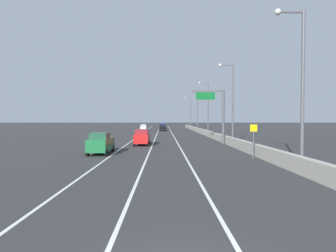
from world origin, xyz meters
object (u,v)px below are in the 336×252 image
at_px(lamp_post_right_near, 299,78).
at_px(car_black_2, 163,127).
at_px(lamp_post_right_fifth, 190,110).
at_px(car_red_3, 142,137).
at_px(car_blue_4, 163,126).
at_px(speed_advisory_sign, 253,139).
at_px(lamp_post_right_fourth, 197,108).
at_px(lamp_post_right_second, 231,98).
at_px(overhead_sign_gantry, 218,110).
at_px(car_green_1, 101,143).
at_px(lamp_post_right_third, 207,105).
at_px(car_silver_0, 144,127).

distance_m(lamp_post_right_near, car_black_2, 59.10).
height_order(lamp_post_right_near, lamp_post_right_fifth, same).
distance_m(car_red_3, car_blue_4, 57.38).
relative_size(car_black_2, car_red_3, 0.87).
bearing_deg(speed_advisory_sign, lamp_post_right_fourth, 88.53).
relative_size(speed_advisory_sign, lamp_post_right_fourth, 0.27).
height_order(lamp_post_right_second, lamp_post_right_fifth, same).
distance_m(overhead_sign_gantry, speed_advisory_sign, 13.83).
bearing_deg(car_green_1, car_black_2, 83.08).
distance_m(lamp_post_right_fourth, car_black_2, 10.96).
relative_size(lamp_post_right_second, lamp_post_right_third, 1.00).
bearing_deg(lamp_post_right_third, overhead_sign_gantry, -94.72).
xyz_separation_m(lamp_post_right_near, car_blue_4, (-9.65, 74.69, -5.27)).
height_order(lamp_post_right_second, car_blue_4, lamp_post_right_second).
bearing_deg(car_red_3, speed_advisory_sign, -49.50).
xyz_separation_m(speed_advisory_sign, car_black_2, (-8.14, 53.23, -0.78)).
distance_m(lamp_post_right_fourth, lamp_post_right_fifth, 18.89).
bearing_deg(car_blue_4, lamp_post_right_second, -80.25).
bearing_deg(lamp_post_right_fifth, lamp_post_right_second, -89.81).
bearing_deg(car_black_2, car_green_1, -96.92).
relative_size(lamp_post_right_second, car_red_3, 2.35).
bearing_deg(lamp_post_right_near, lamp_post_right_second, 90.20).
distance_m(speed_advisory_sign, car_blue_4, 70.34).
xyz_separation_m(lamp_post_right_fifth, car_silver_0, (-15.13, -13.13, -5.39)).
relative_size(lamp_post_right_fourth, car_red_3, 2.35).
distance_m(lamp_post_right_third, car_green_1, 33.51).
height_order(car_green_1, car_red_3, car_green_1).
bearing_deg(car_silver_0, lamp_post_right_third, -58.74).
bearing_deg(car_green_1, car_silver_0, 89.60).
bearing_deg(car_blue_4, car_red_3, -92.66).
relative_size(overhead_sign_gantry, lamp_post_right_fifth, 0.67).
relative_size(speed_advisory_sign, lamp_post_right_third, 0.27).
bearing_deg(lamp_post_right_fifth, car_red_3, -101.71).
relative_size(car_silver_0, car_green_1, 1.00).
xyz_separation_m(lamp_post_right_second, lamp_post_right_fourth, (-0.19, 37.78, 0.00)).
bearing_deg(lamp_post_right_near, lamp_post_right_third, 90.64).
height_order(lamp_post_right_second, car_red_3, lamp_post_right_second).
bearing_deg(car_silver_0, car_green_1, -90.40).
height_order(lamp_post_right_third, car_green_1, lamp_post_right_third).
bearing_deg(car_red_3, overhead_sign_gantry, 5.26).
bearing_deg(car_red_3, car_black_2, 86.36).
distance_m(overhead_sign_gantry, car_green_1, 17.30).
relative_size(lamp_post_right_fourth, car_blue_4, 2.57).
distance_m(overhead_sign_gantry, lamp_post_right_near, 18.50).
relative_size(speed_advisory_sign, car_green_1, 0.65).
relative_size(lamp_post_right_fourth, car_black_2, 2.72).
relative_size(speed_advisory_sign, lamp_post_right_fifth, 0.27).
bearing_deg(car_silver_0, lamp_post_right_near, -76.16).
height_order(speed_advisory_sign, car_blue_4, speed_advisory_sign).
bearing_deg(car_silver_0, car_blue_4, 64.97).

